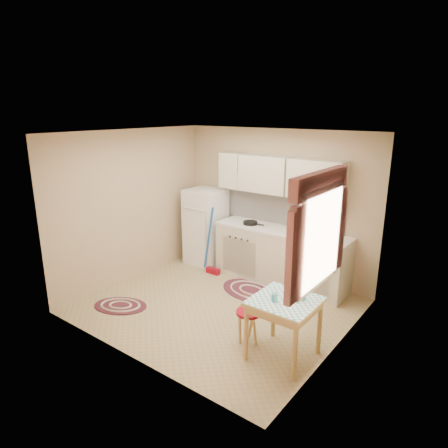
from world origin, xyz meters
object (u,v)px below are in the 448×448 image
(table, at_px, (283,328))
(stool, at_px, (249,326))
(fridge, at_px, (206,227))
(base_cabinets, at_px, (280,257))

(table, distance_m, stool, 0.51)
(fridge, bearing_deg, stool, -39.42)
(table, xyz_separation_m, stool, (-0.49, 0.01, -0.15))
(base_cabinets, bearing_deg, fridge, -178.16)
(fridge, distance_m, table, 3.17)
(fridge, bearing_deg, base_cabinets, 1.84)
(base_cabinets, distance_m, stool, 1.90)
(fridge, xyz_separation_m, base_cabinets, (1.55, 0.05, -0.26))
(table, relative_size, stool, 1.71)
(stool, bearing_deg, fridge, 140.58)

